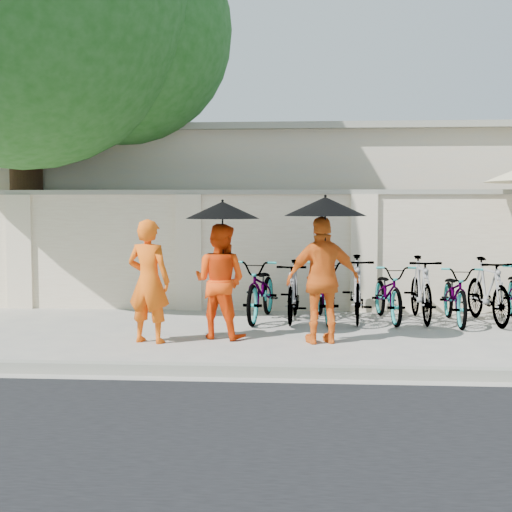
{
  "coord_description": "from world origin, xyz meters",
  "views": [
    {
      "loc": [
        1.04,
        -9.12,
        1.8
      ],
      "look_at": [
        0.32,
        0.84,
        1.1
      ],
      "focal_mm": 50.0,
      "sensor_mm": 36.0,
      "label": 1
    }
  ],
  "objects": [
    {
      "name": "shade_tree",
      "position": [
        -3.66,
        2.97,
        5.1
      ],
      "size": [
        6.7,
        6.2,
        8.2
      ],
      "color": "#412816",
      "rests_on": "ground"
    },
    {
      "name": "bike_3",
      "position": [
        1.82,
        2.01,
        0.52
      ],
      "size": [
        0.57,
        1.74,
        1.03
      ],
      "primitive_type": "imported",
      "rotation": [
        0.0,
        0.0,
        -0.05
      ],
      "color": "#8F93AB",
      "rests_on": "ground"
    },
    {
      "name": "bike_7",
      "position": [
        3.81,
        1.97,
        0.51
      ],
      "size": [
        0.7,
        1.73,
        1.01
      ],
      "primitive_type": "imported",
      "rotation": [
        0.0,
        0.0,
        0.14
      ],
      "color": "#8F93AB",
      "rests_on": "ground"
    },
    {
      "name": "kerb",
      "position": [
        0.0,
        -1.7,
        0.06
      ],
      "size": [
        40.0,
        0.16,
        0.12
      ],
      "primitive_type": "cube",
      "color": "gray",
      "rests_on": "ground"
    },
    {
      "name": "building_behind",
      "position": [
        2.0,
        7.0,
        1.6
      ],
      "size": [
        14.0,
        6.0,
        3.2
      ],
      "primitive_type": "cube",
      "color": "#B3AD9D",
      "rests_on": "ground"
    },
    {
      "name": "compound_wall",
      "position": [
        1.0,
        3.2,
        1.0
      ],
      "size": [
        20.0,
        0.3,
        2.0
      ],
      "primitive_type": "cube",
      "color": "#F0E2C1",
      "rests_on": "ground"
    },
    {
      "name": "bike_6",
      "position": [
        3.31,
        1.9,
        0.45
      ],
      "size": [
        0.63,
        1.73,
        0.9
      ],
      "primitive_type": "imported",
      "rotation": [
        0.0,
        0.0,
        -0.02
      ],
      "color": "#8F93AB",
      "rests_on": "ground"
    },
    {
      "name": "bike_2",
      "position": [
        1.32,
        2.03,
        0.49
      ],
      "size": [
        0.84,
        1.93,
        0.98
      ],
      "primitive_type": "imported",
      "rotation": [
        0.0,
        0.0,
        0.1
      ],
      "color": "#8F93AB",
      "rests_on": "ground"
    },
    {
      "name": "ground",
      "position": [
        0.0,
        0.0,
        0.0
      ],
      "size": [
        80.0,
        80.0,
        0.0
      ],
      "primitive_type": "plane",
      "color": "#ACA494"
    },
    {
      "name": "bike_5",
      "position": [
        2.82,
        2.08,
        0.51
      ],
      "size": [
        0.52,
        1.71,
        1.02
      ],
      "primitive_type": "imported",
      "rotation": [
        0.0,
        0.0,
        0.02
      ],
      "color": "#8F93AB",
      "rests_on": "ground"
    },
    {
      "name": "parasol_right",
      "position": [
        1.27,
        0.11,
        1.8
      ],
      "size": [
        1.07,
        1.07,
        0.97
      ],
      "color": "black",
      "rests_on": "ground"
    },
    {
      "name": "parasol_center",
      "position": [
        -0.09,
        0.37,
        1.75
      ],
      "size": [
        1.0,
        1.0,
        0.98
      ],
      "color": "black",
      "rests_on": "ground"
    },
    {
      "name": "bike_4",
      "position": [
        2.32,
        2.07,
        0.45
      ],
      "size": [
        0.79,
        1.77,
        0.9
      ],
      "primitive_type": "imported",
      "rotation": [
        0.0,
        0.0,
        0.11
      ],
      "color": "#8F93AB",
      "rests_on": "ground"
    },
    {
      "name": "bike_0",
      "position": [
        0.33,
        2.02,
        0.49
      ],
      "size": [
        0.88,
        1.93,
        0.98
      ],
      "primitive_type": "imported",
      "rotation": [
        0.0,
        0.0,
        -0.13
      ],
      "color": "#8F93AB",
      "rests_on": "ground"
    },
    {
      "name": "monk_right",
      "position": [
        1.25,
        0.19,
        0.83
      ],
      "size": [
        1.05,
        0.65,
        1.67
      ],
      "primitive_type": "imported",
      "rotation": [
        0.0,
        0.0,
        3.41
      ],
      "color": "orange",
      "rests_on": "ground"
    },
    {
      "name": "bike_1",
      "position": [
        0.82,
        1.92,
        0.48
      ],
      "size": [
        0.54,
        1.61,
        0.95
      ],
      "primitive_type": "imported",
      "rotation": [
        0.0,
        0.0,
        -0.06
      ],
      "color": "#8F93AB",
      "rests_on": "ground"
    },
    {
      "name": "monk_left",
      "position": [
        -1.04,
        0.07,
        0.82
      ],
      "size": [
        0.68,
        0.53,
        1.63
      ],
      "primitive_type": "imported",
      "rotation": [
        0.0,
        0.0,
        2.88
      ],
      "color": "#FC5E0E",
      "rests_on": "ground"
    },
    {
      "name": "monk_center",
      "position": [
        -0.14,
        0.45,
        0.78
      ],
      "size": [
        0.91,
        0.81,
        1.56
      ],
      "primitive_type": "imported",
      "rotation": [
        0.0,
        0.0,
        2.8
      ],
      "color": "#FA440A",
      "rests_on": "ground"
    }
  ]
}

